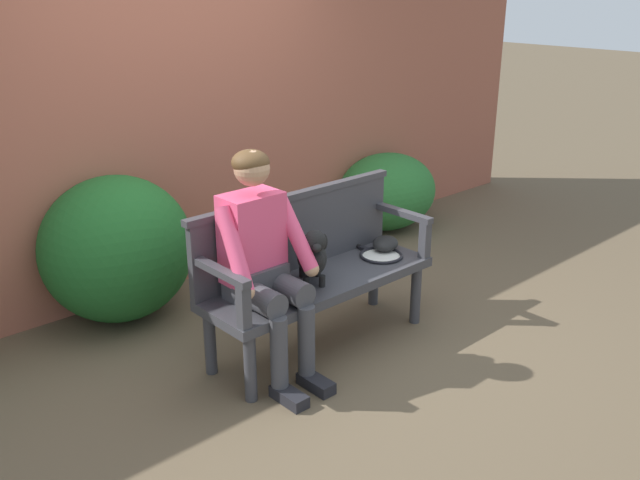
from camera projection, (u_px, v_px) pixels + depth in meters
name	position (u px, v px, depth m)	size (l,w,h in m)	color
ground_plane	(320.00, 345.00, 4.46)	(40.00, 40.00, 0.00)	brown
brick_garden_fence	(174.00, 139.00, 5.20)	(8.00, 0.30, 2.15)	#9E5642
hedge_bush_far_left	(387.00, 191.00, 6.44)	(0.99, 0.83, 0.71)	#286B2D
hedge_bush_far_right	(117.00, 249.00, 4.68)	(1.03, 0.97, 1.00)	#1E5B23
garden_bench	(320.00, 287.00, 4.32)	(1.55, 0.51, 0.47)	#38383D
bench_backrest	(296.00, 230.00, 4.36)	(1.59, 0.06, 0.50)	#38383D
bench_armrest_left_end	(229.00, 286.00, 3.70)	(0.06, 0.51, 0.28)	#38383D
bench_armrest_right_end	(411.00, 224.00, 4.62)	(0.06, 0.51, 0.28)	#38383D
person_seated	(262.00, 257.00, 3.90)	(0.56, 0.66, 1.34)	black
dog_on_bench	(313.00, 255.00, 4.14)	(0.29, 0.36, 0.37)	black
tennis_racket	(378.00, 254.00, 4.63)	(0.29, 0.56, 0.03)	black
baseball_glove	(385.00, 243.00, 4.72)	(0.22, 0.17, 0.09)	black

